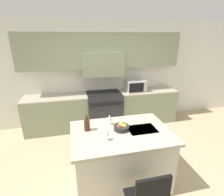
% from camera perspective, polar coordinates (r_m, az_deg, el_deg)
% --- Properties ---
extents(ground_plane, '(10.00, 10.00, 0.00)m').
position_cam_1_polar(ground_plane, '(3.40, 3.91, -23.44)').
color(ground_plane, tan).
extents(back_cabinetry, '(10.00, 0.46, 2.70)m').
position_cam_1_polar(back_cabinetry, '(4.60, -3.38, 10.84)').
color(back_cabinetry, silver).
rests_on(back_cabinetry, ground_plane).
extents(back_counter, '(3.98, 0.62, 0.91)m').
position_cam_1_polar(back_counter, '(4.69, -2.59, -3.72)').
color(back_counter, gray).
rests_on(back_counter, ground_plane).
extents(range_stove, '(0.89, 0.70, 0.92)m').
position_cam_1_polar(range_stove, '(4.67, -2.54, -3.75)').
color(range_stove, '#2D2D33').
rests_on(range_stove, ground_plane).
extents(microwave, '(0.50, 0.38, 0.29)m').
position_cam_1_polar(microwave, '(4.71, 7.73, 3.99)').
color(microwave, '#B7B7BC').
rests_on(microwave, back_counter).
extents(kitchen_island, '(1.52, 1.04, 0.93)m').
position_cam_1_polar(kitchen_island, '(2.99, 2.87, -18.55)').
color(kitchen_island, beige).
rests_on(kitchen_island, ground_plane).
extents(wine_bottle, '(0.09, 0.09, 0.25)m').
position_cam_1_polar(wine_bottle, '(2.74, -8.19, -8.64)').
color(wine_bottle, '#422314').
rests_on(wine_bottle, kitchen_island).
extents(wine_glass_near, '(0.08, 0.08, 0.18)m').
position_cam_1_polar(wine_glass_near, '(2.46, -1.81, -11.23)').
color(wine_glass_near, white).
rests_on(wine_glass_near, kitchen_island).
extents(wine_glass_far, '(0.08, 0.08, 0.18)m').
position_cam_1_polar(wine_glass_far, '(2.87, -0.80, -6.49)').
color(wine_glass_far, white).
rests_on(wine_glass_far, kitchen_island).
extents(fruit_bowl, '(0.24, 0.24, 0.10)m').
position_cam_1_polar(fruit_bowl, '(2.76, 3.13, -9.51)').
color(fruit_bowl, black).
rests_on(fruit_bowl, kitchen_island).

